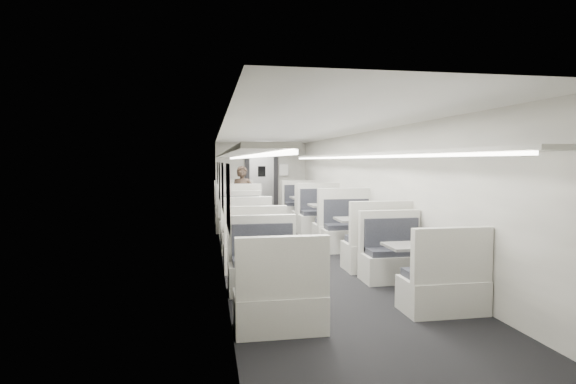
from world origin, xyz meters
name	(u,v)px	position (x,y,z in m)	size (l,w,h in m)	color
room	(296,191)	(0.00, 0.00, 1.20)	(3.24, 12.24, 2.64)	black
booth_left_a	(236,212)	(-1.00, 3.37, 0.41)	(1.13, 2.30, 1.23)	#BBB8B0
booth_left_b	(243,227)	(-1.00, 0.91, 0.36)	(1.00, 2.03, 1.09)	#BBB8B0
booth_left_c	(250,241)	(-1.00, -0.84, 0.36)	(1.00, 2.03, 1.08)	#BBB8B0
booth_left_d	(271,280)	(-1.00, -3.53, 0.35)	(0.96, 1.95, 1.04)	#BBB8B0
booth_right_a	(307,210)	(1.00, 3.40, 0.41)	(1.12, 2.26, 1.21)	#BBB8B0
booth_right_b	(331,222)	(1.00, 0.94, 0.42)	(1.15, 2.33, 1.25)	#BBB8B0
booth_right_c	(361,238)	(1.00, -1.09, 0.39)	(1.07, 2.17, 1.16)	#BBB8B0
booth_right_d	(415,269)	(1.00, -3.30, 0.35)	(0.96, 1.95, 1.04)	#BBB8B0
passenger	(242,198)	(-0.87, 2.87, 0.83)	(0.61, 0.40, 1.67)	black
window_a	(218,177)	(-1.49, 3.40, 1.35)	(0.02, 1.18, 0.84)	black
window_b	(220,181)	(-1.49, 1.20, 1.35)	(0.02, 1.18, 0.84)	black
window_c	(223,187)	(-1.49, -1.00, 1.35)	(0.02, 1.18, 0.84)	black
window_d	(228,197)	(-1.49, -3.20, 1.35)	(0.02, 1.18, 0.84)	black
luggage_rack_left	(234,155)	(-1.24, -0.30, 1.92)	(0.46, 10.40, 0.09)	#BBB8B0
luggage_rack_right	(360,155)	(1.24, -0.30, 1.92)	(0.46, 10.40, 0.09)	#BBB8B0
vestibule_door	(262,184)	(0.00, 5.93, 1.04)	(1.10, 0.13, 2.10)	black
exit_sign	(263,146)	(0.00, 5.44, 2.28)	(0.62, 0.12, 0.16)	black
wall_notice	(284,170)	(0.75, 5.92, 1.50)	(0.32, 0.02, 0.40)	white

